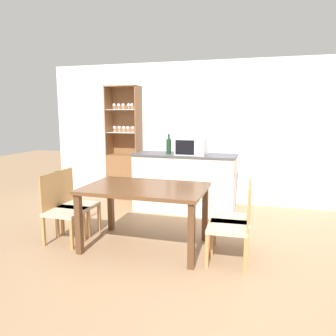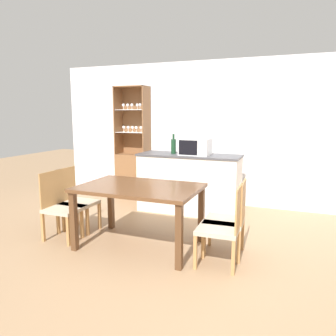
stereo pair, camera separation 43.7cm
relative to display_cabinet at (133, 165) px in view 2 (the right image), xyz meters
name	(u,v)px [view 2 (the right image)]	position (x,y,z in m)	size (l,w,h in m)	color
ground_plane	(183,265)	(1.88, -2.43, -0.63)	(18.00, 18.00, 0.00)	#A37F5B
wall_back	(233,134)	(1.88, 0.20, 0.65)	(6.80, 0.06, 2.55)	silver
kitchen_counter	(189,183)	(1.31, -0.52, -0.14)	(1.68, 0.61, 0.97)	white
display_cabinet	(133,165)	(0.00, 0.00, 0.00)	(0.62, 0.35, 2.13)	brown
dining_table	(139,194)	(1.20, -2.12, 0.04)	(1.45, 0.95, 0.76)	brown
dining_chair_side_left_near	(62,206)	(0.13, -2.26, -0.20)	(0.44, 0.44, 0.88)	#C1B299
dining_chair_side_right_near	(223,227)	(2.26, -2.26, -0.20)	(0.45, 0.45, 0.88)	#C1B299
dining_chair_side_right_far	(228,219)	(2.26, -1.98, -0.20)	(0.46, 0.46, 0.88)	#C1B299
dining_chair_side_left_far	(76,201)	(0.13, -1.98, -0.20)	(0.45, 0.45, 0.88)	#C1B299
microwave	(195,147)	(1.42, -0.56, 0.47)	(0.47, 0.38, 0.27)	silver
wine_bottle	(173,146)	(1.04, -0.53, 0.47)	(0.08, 0.08, 0.33)	#193D23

